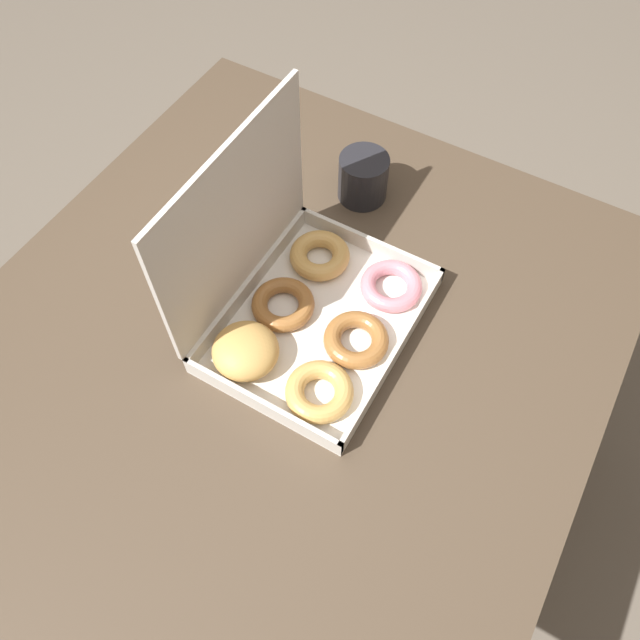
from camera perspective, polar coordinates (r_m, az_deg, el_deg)
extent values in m
plane|color=#6B6054|center=(1.75, -2.23, -14.40)|extent=(8.00, 8.00, 0.00)
cube|color=#4C3D2D|center=(1.06, -3.56, -2.26)|extent=(1.15, 1.04, 0.03)
cylinder|color=#4C3D2D|center=(1.62, 22.03, -1.87)|extent=(0.06, 0.06, 0.73)
cylinder|color=#4C3D2D|center=(1.80, -6.86, 11.15)|extent=(0.06, 0.06, 0.73)
cube|color=silver|center=(1.06, 0.00, -0.40)|extent=(0.37, 0.29, 0.01)
cube|color=beige|center=(1.02, 6.84, -3.16)|extent=(0.37, 0.01, 0.03)
cube|color=beige|center=(1.09, -6.38, 3.28)|extent=(0.37, 0.01, 0.03)
cube|color=beige|center=(0.97, -5.41, -7.72)|extent=(0.01, 0.29, 0.03)
cube|color=beige|center=(1.14, 4.61, 6.92)|extent=(0.01, 0.29, 0.03)
cube|color=beige|center=(0.96, -7.70, 9.03)|extent=(0.37, 0.01, 0.29)
torus|color=tan|center=(0.98, -0.06, -6.57)|extent=(0.11, 0.11, 0.03)
torus|color=#9E6633|center=(1.03, 3.32, -1.80)|extent=(0.11, 0.11, 0.03)
torus|color=pink|center=(1.09, 6.52, 3.12)|extent=(0.11, 0.11, 0.03)
ellipsoid|color=tan|center=(1.00, -6.83, -2.81)|extent=(0.11, 0.11, 0.06)
torus|color=#9E6633|center=(1.06, -3.40, 1.43)|extent=(0.11, 0.11, 0.03)
torus|color=tan|center=(1.12, -0.03, 5.92)|extent=(0.11, 0.11, 0.03)
cylinder|color=#232328|center=(1.22, 3.96, 12.86)|extent=(0.09, 0.09, 0.09)
cylinder|color=black|center=(1.19, 4.08, 14.30)|extent=(0.08, 0.08, 0.01)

